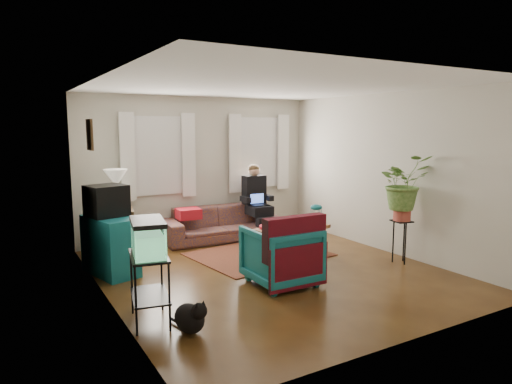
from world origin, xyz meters
TOP-DOWN VIEW (x-y plane):
  - floor at (0.00, 0.00)m, footprint 4.50×5.00m
  - ceiling at (0.00, 0.00)m, footprint 4.50×5.00m
  - wall_back at (0.00, 2.50)m, footprint 4.50×0.01m
  - wall_front at (0.00, -2.50)m, footprint 4.50×0.01m
  - wall_left at (-2.25, 0.00)m, footprint 0.01×5.00m
  - wall_right at (2.25, 0.00)m, footprint 0.01×5.00m
  - window_left at (-0.80, 2.48)m, footprint 1.08×0.04m
  - window_right at (1.25, 2.48)m, footprint 1.08×0.04m
  - curtains_left at (-0.80, 2.40)m, footprint 1.36×0.06m
  - curtains_right at (1.25, 2.40)m, footprint 1.36×0.06m
  - picture_frame at (-2.21, 0.85)m, footprint 0.04×0.32m
  - area_rug at (0.29, 0.82)m, footprint 2.18×1.83m
  - sofa at (0.19, 2.05)m, footprint 2.12×0.94m
  - seated_person at (0.94, 2.01)m, footprint 0.55×0.67m
  - side_table at (-1.65, 2.01)m, footprint 0.60×0.60m
  - table_lamp at (-1.65, 2.01)m, footprint 0.45×0.45m
  - dresser at (-1.99, 1.03)m, footprint 0.67×0.99m
  - crt_tv at (-2.00, 1.12)m, footprint 0.60×0.56m
  - aquarium_stand at (-2.00, -0.82)m, footprint 0.48×0.71m
  - aquarium at (-2.00, -0.82)m, footprint 0.44×0.65m
  - black_cat at (-1.74, -1.27)m, footprint 0.36×0.48m
  - armchair at (-0.15, -0.51)m, footprint 0.84×0.79m
  - serape_throw at (-0.15, -0.84)m, footprint 0.86×0.21m
  - coffee_table at (0.70, 0.48)m, footprint 1.28×0.89m
  - cup_a at (0.47, 0.31)m, footprint 0.16×0.16m
  - cup_b at (0.80, 0.30)m, footprint 0.13×0.13m
  - bowl at (0.99, 0.65)m, footprint 0.28×0.28m
  - snack_tray at (0.36, 0.56)m, footprint 0.43×0.43m
  - birdcage at (1.13, 0.41)m, footprint 0.23×0.23m
  - plant_stand at (1.94, -0.63)m, footprint 0.33×0.33m
  - potted_plant at (1.94, -0.63)m, footprint 0.86×0.78m

SIDE VIEW (x-z plane):
  - floor at x=0.00m, z-range -0.01..0.01m
  - area_rug at x=0.29m, z-range 0.00..0.01m
  - black_cat at x=-1.74m, z-range 0.00..0.37m
  - coffee_table at x=0.70m, z-range 0.00..0.48m
  - plant_stand at x=1.94m, z-range 0.00..0.65m
  - side_table at x=-1.65m, z-range 0.00..0.73m
  - aquarium_stand at x=-2.00m, z-range 0.00..0.73m
  - sofa at x=0.19m, z-range 0.00..0.81m
  - dresser at x=-1.99m, z-range 0.00..0.81m
  - armchair at x=-0.15m, z-range 0.00..0.85m
  - snack_tray at x=0.36m, z-range 0.48..0.53m
  - bowl at x=0.99m, z-range 0.48..0.54m
  - cup_b at x=0.80m, z-range 0.48..0.58m
  - cup_a at x=0.47m, z-range 0.48..0.59m
  - serape_throw at x=-0.15m, z-range 0.25..0.96m
  - seated_person at x=0.94m, z-range 0.00..1.23m
  - birdcage at x=1.13m, z-range 0.48..0.82m
  - aquarium at x=-2.00m, z-range 0.73..1.11m
  - crt_tv at x=-2.00m, z-range 0.81..1.25m
  - table_lamp at x=-1.65m, z-range 0.71..1.37m
  - potted_plant at x=1.94m, z-range 0.69..1.52m
  - wall_back at x=0.00m, z-range 0.00..2.60m
  - wall_front at x=0.00m, z-range 0.00..2.60m
  - wall_left at x=-2.25m, z-range 0.00..2.60m
  - wall_right at x=2.25m, z-range 0.00..2.60m
  - curtains_left at x=-0.80m, z-range 0.80..2.30m
  - curtains_right at x=1.25m, z-range 0.80..2.30m
  - window_left at x=-0.80m, z-range 0.86..2.24m
  - window_right at x=1.25m, z-range 0.86..2.24m
  - picture_frame at x=-2.21m, z-range 1.75..2.15m
  - ceiling at x=0.00m, z-range 2.60..2.60m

